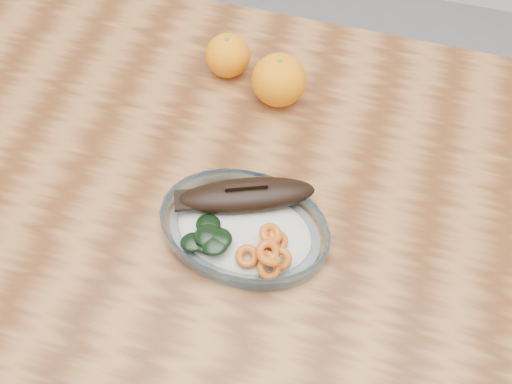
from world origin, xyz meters
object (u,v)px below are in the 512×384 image
at_px(plated_meal, 244,226).
at_px(dining_table, 220,221).
at_px(orange_left, 279,80).
at_px(orange_right, 228,56).

bearing_deg(plated_meal, dining_table, 137.36).
height_order(dining_table, orange_left, orange_left).
xyz_separation_m(orange_left, orange_right, (-0.10, 0.04, -0.01)).
xyz_separation_m(dining_table, plated_meal, (0.06, -0.06, 0.12)).
relative_size(plated_meal, orange_left, 5.34).
xyz_separation_m(dining_table, orange_left, (0.04, 0.20, 0.14)).
bearing_deg(orange_right, orange_left, -20.71).
height_order(orange_left, orange_right, orange_left).
xyz_separation_m(dining_table, orange_right, (-0.05, 0.23, 0.14)).
bearing_deg(orange_left, dining_table, -102.35).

